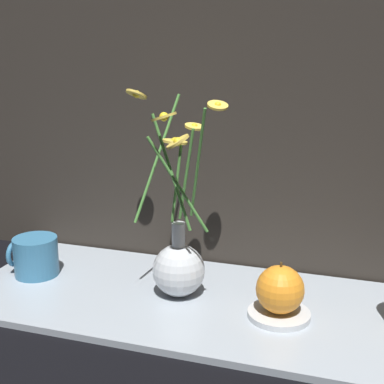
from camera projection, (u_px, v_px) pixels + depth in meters
ground_plane at (198, 305)px, 0.95m from camera, size 6.00×6.00×0.00m
shelf at (198, 302)px, 0.95m from camera, size 0.85×0.35×0.01m
vase_with_flowers at (178, 259)px, 0.95m from camera, size 0.20×0.19×0.36m
yellow_mug at (35, 256)px, 1.05m from camera, size 0.10×0.09×0.08m
saucer_plate at (279, 314)px, 0.89m from camera, size 0.10×0.10×0.01m
orange_fruit at (280, 289)px, 0.87m from camera, size 0.08×0.08×0.09m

